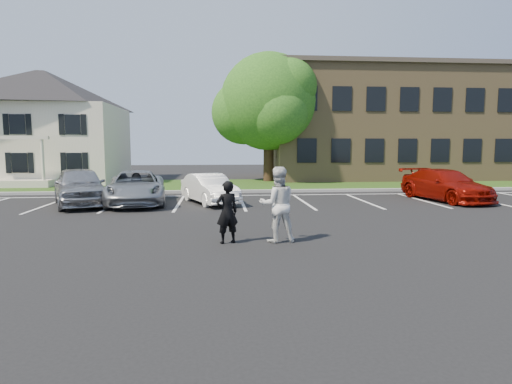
{
  "coord_description": "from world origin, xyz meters",
  "views": [
    {
      "loc": [
        -1.07,
        -10.99,
        2.58
      ],
      "look_at": [
        0.0,
        1.0,
        1.25
      ],
      "focal_mm": 30.0,
      "sensor_mm": 36.0,
      "label": 1
    }
  ],
  "objects_px": {
    "house": "(44,127)",
    "tree": "(270,104)",
    "car_silver_minivan": "(136,187)",
    "car_white_sedan": "(209,189)",
    "man_white_shirt": "(277,204)",
    "car_silver_west": "(80,186)",
    "office_building": "(409,125)",
    "car_red_compact": "(446,185)",
    "man_black_suit": "(227,212)"
  },
  "relations": [
    {
      "from": "car_silver_west",
      "to": "car_silver_minivan",
      "type": "relative_size",
      "value": 0.92
    },
    {
      "from": "tree",
      "to": "car_silver_west",
      "type": "height_order",
      "value": "tree"
    },
    {
      "from": "office_building",
      "to": "car_white_sedan",
      "type": "relative_size",
      "value": 5.66
    },
    {
      "from": "house",
      "to": "car_silver_minivan",
      "type": "relative_size",
      "value": 1.97
    },
    {
      "from": "tree",
      "to": "man_white_shirt",
      "type": "distance_m",
      "value": 19.02
    },
    {
      "from": "man_white_shirt",
      "to": "car_white_sedan",
      "type": "relative_size",
      "value": 0.51
    },
    {
      "from": "car_silver_west",
      "to": "office_building",
      "type": "bearing_deg",
      "value": 12.17
    },
    {
      "from": "office_building",
      "to": "tree",
      "type": "bearing_deg",
      "value": -163.36
    },
    {
      "from": "office_building",
      "to": "car_silver_west",
      "type": "distance_m",
      "value": 25.54
    },
    {
      "from": "man_black_suit",
      "to": "man_white_shirt",
      "type": "xyz_separation_m",
      "value": [
        1.34,
        0.06,
        0.18
      ]
    },
    {
      "from": "car_red_compact",
      "to": "car_white_sedan",
      "type": "bearing_deg",
      "value": 169.41
    },
    {
      "from": "tree",
      "to": "car_red_compact",
      "type": "height_order",
      "value": "tree"
    },
    {
      "from": "man_white_shirt",
      "to": "car_silver_west",
      "type": "height_order",
      "value": "man_white_shirt"
    },
    {
      "from": "office_building",
      "to": "car_red_compact",
      "type": "relative_size",
      "value": 4.51
    },
    {
      "from": "office_building",
      "to": "car_red_compact",
      "type": "distance_m",
      "value": 15.2
    },
    {
      "from": "house",
      "to": "car_red_compact",
      "type": "height_order",
      "value": "house"
    },
    {
      "from": "house",
      "to": "tree",
      "type": "height_order",
      "value": "tree"
    },
    {
      "from": "tree",
      "to": "car_white_sedan",
      "type": "bearing_deg",
      "value": -110.39
    },
    {
      "from": "man_white_shirt",
      "to": "car_red_compact",
      "type": "distance_m",
      "value": 11.85
    },
    {
      "from": "car_silver_minivan",
      "to": "car_white_sedan",
      "type": "distance_m",
      "value": 3.2
    },
    {
      "from": "man_black_suit",
      "to": "car_white_sedan",
      "type": "bearing_deg",
      "value": -104.79
    },
    {
      "from": "tree",
      "to": "man_black_suit",
      "type": "distance_m",
      "value": 19.3
    },
    {
      "from": "tree",
      "to": "man_black_suit",
      "type": "xyz_separation_m",
      "value": [
        -3.35,
        -18.46,
        -4.52
      ]
    },
    {
      "from": "office_building",
      "to": "tree",
      "type": "relative_size",
      "value": 2.55
    },
    {
      "from": "tree",
      "to": "car_red_compact",
      "type": "xyz_separation_m",
      "value": [
        6.95,
        -10.65,
        -4.63
      ]
    },
    {
      "from": "office_building",
      "to": "car_silver_west",
      "type": "bearing_deg",
      "value": -145.96
    },
    {
      "from": "tree",
      "to": "car_silver_minivan",
      "type": "distance_m",
      "value": 13.58
    },
    {
      "from": "man_white_shirt",
      "to": "car_silver_minivan",
      "type": "bearing_deg",
      "value": -60.74
    },
    {
      "from": "tree",
      "to": "car_silver_west",
      "type": "relative_size",
      "value": 1.82
    },
    {
      "from": "house",
      "to": "car_red_compact",
      "type": "relative_size",
      "value": 2.07
    },
    {
      "from": "tree",
      "to": "car_silver_west",
      "type": "xyz_separation_m",
      "value": [
        -9.49,
        -10.74,
        -4.53
      ]
    },
    {
      "from": "car_silver_minivan",
      "to": "car_white_sedan",
      "type": "height_order",
      "value": "car_silver_minivan"
    },
    {
      "from": "house",
      "to": "office_building",
      "type": "distance_m",
      "value": 27.08
    },
    {
      "from": "house",
      "to": "man_white_shirt",
      "type": "xyz_separation_m",
      "value": [
        13.5,
        -19.82,
        -2.82
      ]
    },
    {
      "from": "car_silver_west",
      "to": "man_black_suit",
      "type": "bearing_deg",
      "value": -73.39
    },
    {
      "from": "car_white_sedan",
      "to": "tree",
      "type": "bearing_deg",
      "value": 47.05
    },
    {
      "from": "house",
      "to": "car_red_compact",
      "type": "bearing_deg",
      "value": -28.25
    },
    {
      "from": "car_red_compact",
      "to": "man_white_shirt",
      "type": "bearing_deg",
      "value": -149.8
    },
    {
      "from": "house",
      "to": "man_black_suit",
      "type": "xyz_separation_m",
      "value": [
        12.16,
        -19.88,
        -3.0
      ]
    },
    {
      "from": "house",
      "to": "tree",
      "type": "distance_m",
      "value": 15.65
    },
    {
      "from": "house",
      "to": "car_white_sedan",
      "type": "relative_size",
      "value": 2.6
    },
    {
      "from": "man_black_suit",
      "to": "man_white_shirt",
      "type": "height_order",
      "value": "man_white_shirt"
    },
    {
      "from": "man_white_shirt",
      "to": "car_silver_west",
      "type": "relative_size",
      "value": 0.42
    },
    {
      "from": "house",
      "to": "car_silver_west",
      "type": "height_order",
      "value": "house"
    },
    {
      "from": "tree",
      "to": "man_white_shirt",
      "type": "xyz_separation_m",
      "value": [
        -2.01,
        -18.41,
        -4.34
      ]
    },
    {
      "from": "car_white_sedan",
      "to": "car_silver_west",
      "type": "bearing_deg",
      "value": 158.21
    },
    {
      "from": "man_white_shirt",
      "to": "car_silver_west",
      "type": "distance_m",
      "value": 10.71
    },
    {
      "from": "office_building",
      "to": "tree",
      "type": "distance_m",
      "value": 12.05
    },
    {
      "from": "car_silver_minivan",
      "to": "man_white_shirt",
      "type": "bearing_deg",
      "value": -64.67
    },
    {
      "from": "car_white_sedan",
      "to": "man_white_shirt",
      "type": "bearing_deg",
      "value": -98.41
    }
  ]
}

